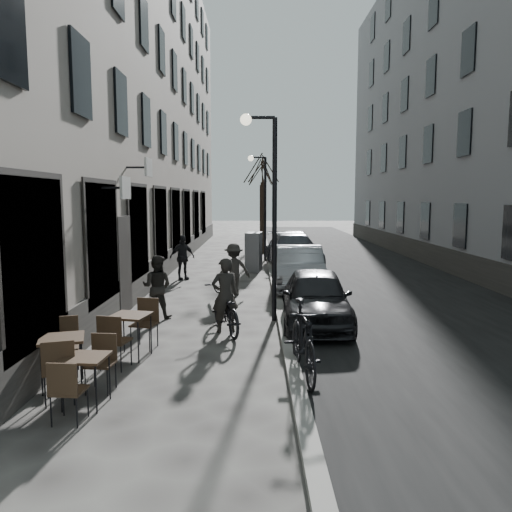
{
  "coord_description": "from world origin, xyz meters",
  "views": [
    {
      "loc": [
        -0.47,
        -6.31,
        3.09
      ],
      "look_at": [
        -0.46,
        4.61,
        1.8
      ],
      "focal_mm": 35.0,
      "sensor_mm": 36.0,
      "label": 1
    }
  ],
  "objects_px": {
    "pedestrian_far": "(182,257)",
    "car_mid": "(299,268)",
    "pedestrian_near": "(157,287)",
    "moped": "(303,340)",
    "bistro_set_b": "(62,357)",
    "bistro_set_c": "(131,331)",
    "car_near": "(316,297)",
    "car_far": "(293,251)",
    "streetlamp_near": "(268,194)",
    "bistro_set_a": "(86,376)",
    "tree_far": "(261,173)",
    "streetlamp_far": "(262,196)",
    "bicycle": "(225,310)",
    "pedestrian_mid": "(234,269)",
    "tree_near": "(262,168)",
    "utility_cabinet": "(254,252)"
  },
  "relations": [
    {
      "from": "tree_near",
      "to": "utility_cabinet",
      "type": "relative_size",
      "value": 3.5
    },
    {
      "from": "bicycle",
      "to": "pedestrian_near",
      "type": "relative_size",
      "value": 1.24
    },
    {
      "from": "tree_far",
      "to": "bistro_set_b",
      "type": "height_order",
      "value": "tree_far"
    },
    {
      "from": "utility_cabinet",
      "to": "bistro_set_b",
      "type": "bearing_deg",
      "value": -95.17
    },
    {
      "from": "streetlamp_near",
      "to": "utility_cabinet",
      "type": "bearing_deg",
      "value": 92.54
    },
    {
      "from": "streetlamp_near",
      "to": "bistro_set_c",
      "type": "bearing_deg",
      "value": -132.66
    },
    {
      "from": "pedestrian_near",
      "to": "streetlamp_near",
      "type": "bearing_deg",
      "value": -177.84
    },
    {
      "from": "tree_far",
      "to": "car_far",
      "type": "bearing_deg",
      "value": -83.59
    },
    {
      "from": "pedestrian_mid",
      "to": "tree_far",
      "type": "bearing_deg",
      "value": -109.86
    },
    {
      "from": "streetlamp_far",
      "to": "tree_far",
      "type": "distance_m",
      "value": 9.12
    },
    {
      "from": "bistro_set_b",
      "to": "pedestrian_near",
      "type": "xyz_separation_m",
      "value": [
        0.61,
        4.77,
        0.3
      ]
    },
    {
      "from": "tree_near",
      "to": "utility_cabinet",
      "type": "height_order",
      "value": "tree_near"
    },
    {
      "from": "streetlamp_far",
      "to": "bistro_set_a",
      "type": "bearing_deg",
      "value": -99.29
    },
    {
      "from": "bistro_set_b",
      "to": "car_far",
      "type": "xyz_separation_m",
      "value": [
        4.79,
        14.01,
        0.23
      ]
    },
    {
      "from": "bicycle",
      "to": "car_far",
      "type": "bearing_deg",
      "value": -121.18
    },
    {
      "from": "tree_near",
      "to": "pedestrian_far",
      "type": "bearing_deg",
      "value": -109.79
    },
    {
      "from": "streetlamp_far",
      "to": "utility_cabinet",
      "type": "xyz_separation_m",
      "value": [
        -0.38,
        -3.53,
        -2.35
      ]
    },
    {
      "from": "bistro_set_c",
      "to": "car_mid",
      "type": "xyz_separation_m",
      "value": [
        3.88,
        7.21,
        0.21
      ]
    },
    {
      "from": "tree_far",
      "to": "utility_cabinet",
      "type": "bearing_deg",
      "value": -92.05
    },
    {
      "from": "streetlamp_near",
      "to": "bistro_set_b",
      "type": "xyz_separation_m",
      "value": [
        -3.44,
        -4.47,
        -2.65
      ]
    },
    {
      "from": "bicycle",
      "to": "car_far",
      "type": "height_order",
      "value": "car_far"
    },
    {
      "from": "streetlamp_near",
      "to": "pedestrian_near",
      "type": "height_order",
      "value": "streetlamp_near"
    },
    {
      "from": "streetlamp_near",
      "to": "tree_far",
      "type": "distance_m",
      "value": 21.05
    },
    {
      "from": "tree_far",
      "to": "pedestrian_near",
      "type": "xyz_separation_m",
      "value": [
        -2.9,
        -20.7,
        -3.86
      ]
    },
    {
      "from": "car_far",
      "to": "car_mid",
      "type": "bearing_deg",
      "value": -96.47
    },
    {
      "from": "car_near",
      "to": "car_far",
      "type": "xyz_separation_m",
      "value": [
        0.19,
        9.96,
        0.07
      ]
    },
    {
      "from": "pedestrian_mid",
      "to": "car_mid",
      "type": "relative_size",
      "value": 0.37
    },
    {
      "from": "bistro_set_c",
      "to": "car_near",
      "type": "height_order",
      "value": "car_near"
    },
    {
      "from": "bicycle",
      "to": "pedestrian_near",
      "type": "bearing_deg",
      "value": -56.16
    },
    {
      "from": "bistro_set_c",
      "to": "moped",
      "type": "bearing_deg",
      "value": -6.36
    },
    {
      "from": "pedestrian_far",
      "to": "car_mid",
      "type": "relative_size",
      "value": 0.38
    },
    {
      "from": "bistro_set_b",
      "to": "car_mid",
      "type": "distance_m",
      "value": 9.88
    },
    {
      "from": "tree_near",
      "to": "bistro_set_a",
      "type": "bearing_deg",
      "value": -98.13
    },
    {
      "from": "car_far",
      "to": "tree_near",
      "type": "bearing_deg",
      "value": 98.83
    },
    {
      "from": "streetlamp_far",
      "to": "pedestrian_far",
      "type": "relative_size",
      "value": 3.02
    },
    {
      "from": "tree_far",
      "to": "pedestrian_near",
      "type": "relative_size",
      "value": 3.53
    },
    {
      "from": "pedestrian_near",
      "to": "moped",
      "type": "relative_size",
      "value": 0.74
    },
    {
      "from": "streetlamp_far",
      "to": "tree_near",
      "type": "distance_m",
      "value": 3.36
    },
    {
      "from": "utility_cabinet",
      "to": "car_near",
      "type": "bearing_deg",
      "value": -72.0
    },
    {
      "from": "streetlamp_near",
      "to": "bistro_set_a",
      "type": "relative_size",
      "value": 3.3
    },
    {
      "from": "pedestrian_far",
      "to": "car_mid",
      "type": "height_order",
      "value": "pedestrian_far"
    },
    {
      "from": "moped",
      "to": "car_mid",
      "type": "bearing_deg",
      "value": 80.9
    },
    {
      "from": "bistro_set_c",
      "to": "car_far",
      "type": "xyz_separation_m",
      "value": [
        4.07,
        12.48,
        0.23
      ]
    },
    {
      "from": "streetlamp_far",
      "to": "utility_cabinet",
      "type": "bearing_deg",
      "value": -96.08
    },
    {
      "from": "bistro_set_a",
      "to": "car_far",
      "type": "height_order",
      "value": "car_far"
    },
    {
      "from": "car_mid",
      "to": "pedestrian_mid",
      "type": "bearing_deg",
      "value": -154.3
    },
    {
      "from": "tree_far",
      "to": "car_near",
      "type": "bearing_deg",
      "value": -87.06
    },
    {
      "from": "utility_cabinet",
      "to": "pedestrian_mid",
      "type": "bearing_deg",
      "value": -88.65
    },
    {
      "from": "streetlamp_near",
      "to": "bicycle",
      "type": "distance_m",
      "value": 3.02
    },
    {
      "from": "streetlamp_far",
      "to": "bistro_set_a",
      "type": "relative_size",
      "value": 3.3
    }
  ]
}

